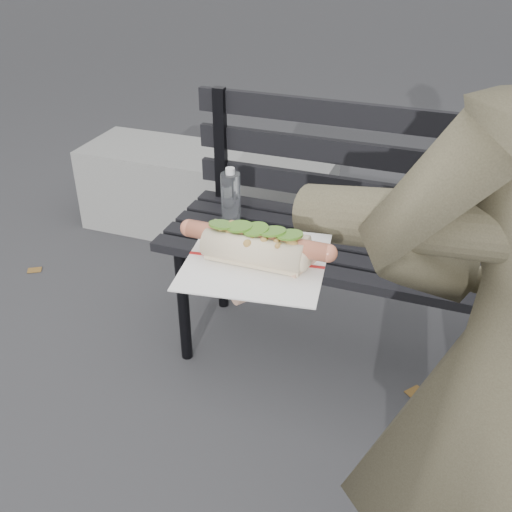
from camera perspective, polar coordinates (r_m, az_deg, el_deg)
The scene contains 4 objects.
park_bench at distance 1.95m, azimuth 13.32°, elevation 2.51°, with size 1.50×0.44×0.88m.
concrete_block at distance 2.91m, azimuth -4.73°, elevation 5.97°, with size 1.20×0.40×0.40m, color slate.
held_hotdog at distance 0.83m, azimuth 14.56°, elevation 1.99°, with size 0.63×0.32×0.20m.
fallen_leaves at distance 1.90m, azimuth 16.33°, elevation -19.42°, with size 4.48×3.22×0.00m.
Camera 1 is at (0.15, -0.76, 1.43)m, focal length 42.00 mm.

